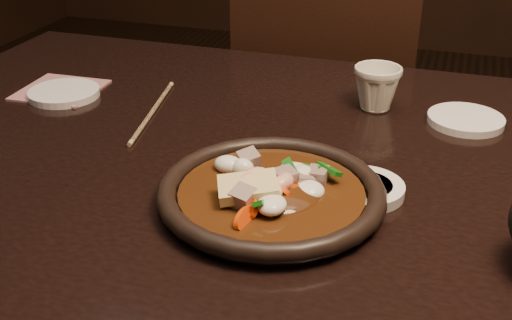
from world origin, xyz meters
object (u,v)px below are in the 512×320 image
(chair, at_px, (321,137))
(tea_cup, at_px, (377,87))
(table, at_px, (356,218))
(plate, at_px, (271,194))

(chair, xyz_separation_m, tea_cup, (0.18, -0.42, 0.31))
(table, height_order, tea_cup, tea_cup)
(plate, relative_size, tea_cup, 3.61)
(chair, height_order, plate, chair)
(tea_cup, bearing_deg, chair, 112.52)
(table, bearing_deg, plate, -126.90)
(table, height_order, plate, plate)
(table, relative_size, tea_cup, 20.26)
(table, height_order, chair, chair)
(plate, distance_m, tea_cup, 0.35)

